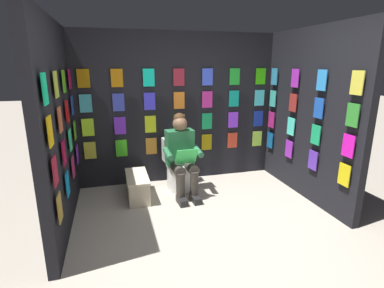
# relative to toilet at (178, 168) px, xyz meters

# --- Properties ---
(ground_plane) EXTENTS (30.00, 30.00, 0.00)m
(ground_plane) POSITION_rel_toilet_xyz_m (-0.11, 1.72, -0.33)
(ground_plane) COLOR #B2A899
(display_wall_back) EXTENTS (3.26, 0.14, 2.35)m
(display_wall_back) POSITION_rel_toilet_xyz_m (-0.11, -0.41, 0.85)
(display_wall_back) COLOR black
(display_wall_back) RESTS_ON ground
(display_wall_left) EXTENTS (0.14, 2.09, 2.35)m
(display_wall_left) POSITION_rel_toilet_xyz_m (-1.73, 0.68, 0.85)
(display_wall_left) COLOR black
(display_wall_left) RESTS_ON ground
(display_wall_right) EXTENTS (0.14, 2.09, 2.35)m
(display_wall_right) POSITION_rel_toilet_xyz_m (1.52, 0.68, 0.85)
(display_wall_right) COLOR black
(display_wall_right) RESTS_ON ground
(toilet) EXTENTS (0.41, 0.56, 0.77)m
(toilet) POSITION_rel_toilet_xyz_m (0.00, 0.00, 0.00)
(toilet) COLOR white
(toilet) RESTS_ON ground
(person_reading) EXTENTS (0.54, 0.70, 1.19)m
(person_reading) POSITION_rel_toilet_xyz_m (-0.01, 0.23, 0.27)
(person_reading) COLOR #286B42
(person_reading) RESTS_ON ground
(comic_longbox_near) EXTENTS (0.30, 0.70, 0.34)m
(comic_longbox_near) POSITION_rel_toilet_xyz_m (0.64, 0.20, -0.15)
(comic_longbox_near) COLOR beige
(comic_longbox_near) RESTS_ON ground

